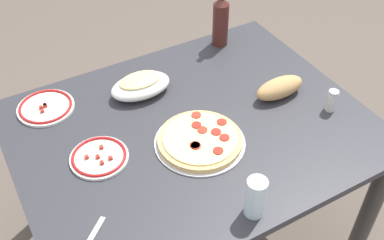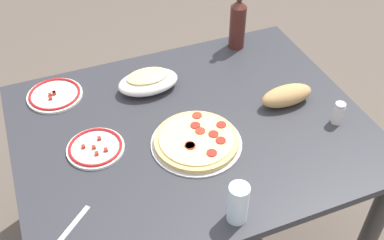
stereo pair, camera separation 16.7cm
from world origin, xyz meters
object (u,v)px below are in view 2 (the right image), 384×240
wine_bottle (238,23)px  side_plate_near (55,95)px  baked_pasta_dish (148,81)px  side_plate_far (95,148)px  pepperoni_pizza (197,141)px  bread_loaf (287,96)px  dining_table (192,146)px  water_glass (238,203)px  spice_shaker (338,113)px

wine_bottle → side_plate_near: size_ratio=1.38×
baked_pasta_dish → side_plate_far: size_ratio=1.21×
pepperoni_pizza → bread_loaf: bread_loaf is taller
side_plate_near → bread_loaf: bread_loaf is taller
pepperoni_pizza → wine_bottle: (-0.40, -0.50, 0.10)m
baked_pasta_dish → wine_bottle: (-0.46, -0.15, 0.08)m
dining_table → water_glass: size_ratio=9.02×
wine_bottle → bread_loaf: wine_bottle is taller
water_glass → spice_shaker: bearing=-154.7°
baked_pasta_dish → wine_bottle: wine_bottle is taller
pepperoni_pizza → side_plate_far: size_ratio=1.61×
wine_bottle → side_plate_far: bearing=28.8°
pepperoni_pizza → bread_loaf: size_ratio=1.53×
side_plate_near → side_plate_far: (-0.08, 0.34, 0.00)m
side_plate_near → spice_shaker: spice_shaker is taller
dining_table → side_plate_near: (0.43, -0.36, 0.11)m
water_glass → bread_loaf: water_glass is taller
pepperoni_pizza → side_plate_near: bearing=-47.0°
pepperoni_pizza → spice_shaker: size_ratio=3.67×
bread_loaf → dining_table: bearing=-2.3°
water_glass → side_plate_near: (0.41, -0.78, -0.06)m
side_plate_far → dining_table: bearing=177.8°
dining_table → side_plate_far: size_ratio=6.34×
baked_pasta_dish → side_plate_near: (0.35, -0.09, -0.03)m
wine_bottle → side_plate_near: wine_bottle is taller
bread_loaf → wine_bottle: bearing=-89.7°
dining_table → pepperoni_pizza: 0.15m
dining_table → spice_shaker: (-0.50, 0.17, 0.15)m
side_plate_far → bread_loaf: 0.73m
baked_pasta_dish → side_plate_far: baked_pasta_dish is taller
spice_shaker → pepperoni_pizza: bearing=-9.3°
wine_bottle → spice_shaker: wine_bottle is taller
dining_table → side_plate_far: 0.37m
wine_bottle → spice_shaker: 0.61m
side_plate_near → side_plate_far: size_ratio=1.08×
pepperoni_pizza → water_glass: water_glass is taller
baked_pasta_dish → pepperoni_pizza: bearing=99.8°
side_plate_far → wine_bottle: bearing=-151.2°
baked_pasta_dish → spice_shaker: bearing=142.8°
dining_table → bread_loaf: 0.41m
pepperoni_pizza → baked_pasta_dish: size_ratio=1.33×
side_plate_near → bread_loaf: (-0.81, 0.37, 0.03)m
side_plate_near → bread_loaf: bearing=155.5°
baked_pasta_dish → side_plate_near: size_ratio=1.12×
pepperoni_pizza → spice_shaker: spice_shaker is taller
wine_bottle → side_plate_near: bearing=4.1°
baked_pasta_dish → side_plate_near: bearing=-14.5°
side_plate_far → spice_shaker: bearing=167.5°
baked_pasta_dish → wine_bottle: bearing=-161.9°
pepperoni_pizza → baked_pasta_dish: bearing=-80.2°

